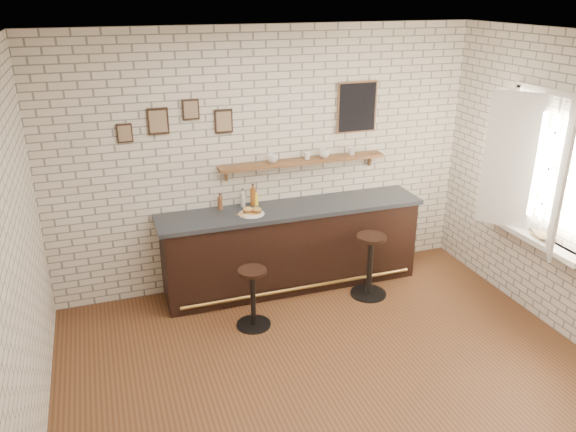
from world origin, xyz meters
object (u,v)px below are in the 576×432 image
at_px(ciabatta_sandwich, 252,210).
at_px(bar_stool_left, 253,296).
at_px(bar_stool_right, 370,264).
at_px(shelf_cup_d, 352,151).
at_px(shelf_cup_c, 324,153).
at_px(bar_counter, 292,247).
at_px(shelf_cup_b, 307,156).
at_px(bitters_bottle_white, 243,199).
at_px(book_lower, 536,237).
at_px(shelf_cup_a, 273,158).
at_px(bitters_bottle_amber, 253,197).
at_px(sandwich_plate, 251,214).
at_px(condiment_bottle_yellow, 256,199).
at_px(book_upper, 535,234).
at_px(bitters_bottle_brown, 220,203).

distance_m(ciabatta_sandwich, bar_stool_left, 0.97).
distance_m(bar_stool_right, shelf_cup_d, 1.35).
bearing_deg(shelf_cup_c, bar_counter, 146.35).
distance_m(shelf_cup_b, shelf_cup_c, 0.22).
bearing_deg(bitters_bottle_white, shelf_cup_b, 0.28).
relative_size(ciabatta_sandwich, book_lower, 1.11).
height_order(bar_counter, book_lower, bar_counter).
distance_m(bar_counter, bitters_bottle_white, 0.82).
bearing_deg(shelf_cup_a, bitters_bottle_amber, 165.43).
bearing_deg(book_lower, sandwich_plate, 150.99).
relative_size(bitters_bottle_amber, shelf_cup_b, 2.85).
distance_m(bitters_bottle_white, condiment_bottle_yellow, 0.15).
relative_size(condiment_bottle_yellow, shelf_cup_c, 1.38).
xyz_separation_m(bar_stool_right, shelf_cup_d, (0.06, 0.72, 1.14)).
bearing_deg(shelf_cup_d, bar_stool_left, -144.69).
relative_size(condiment_bottle_yellow, book_upper, 0.74).
bearing_deg(shelf_cup_d, bitters_bottle_white, -175.64).
relative_size(ciabatta_sandwich, condiment_bottle_yellow, 1.23).
distance_m(bitters_bottle_amber, shelf_cup_a, 0.50).
bearing_deg(shelf_cup_c, bitters_bottle_white, 123.62).
bearing_deg(bitters_bottle_amber, bar_counter, -25.95).
height_order(bitters_bottle_amber, shelf_cup_a, shelf_cup_a).
xyz_separation_m(ciabatta_sandwich, bar_stool_right, (1.26, -0.46, -0.65)).
distance_m(sandwich_plate, book_lower, 3.03).
distance_m(bar_stool_left, shelf_cup_d, 2.13).
bearing_deg(sandwich_plate, bar_counter, 7.37).
distance_m(bitters_bottle_amber, book_upper, 3.08).
bearing_deg(bar_stool_left, bitters_bottle_white, 80.40).
relative_size(shelf_cup_c, book_lower, 0.65).
distance_m(bitters_bottle_white, shelf_cup_d, 1.43).
distance_m(bar_counter, shelf_cup_d, 1.35).
bearing_deg(bitters_bottle_white, bitters_bottle_brown, 180.00).
relative_size(bitters_bottle_amber, shelf_cup_a, 2.07).
distance_m(sandwich_plate, shelf_cup_d, 1.45).
distance_m(bar_stool_left, shelf_cup_b, 1.76).
distance_m(bar_counter, bar_stool_right, 0.94).
bearing_deg(condiment_bottle_yellow, shelf_cup_c, 0.26).
relative_size(ciabatta_sandwich, bar_stool_left, 0.33).
bearing_deg(bitters_bottle_amber, shelf_cup_a, 0.91).
bearing_deg(bar_counter, bar_stool_right, -33.91).
relative_size(shelf_cup_d, book_lower, 0.51).
bearing_deg(book_upper, bitters_bottle_amber, 168.50).
bearing_deg(book_lower, bitters_bottle_white, 147.04).
height_order(condiment_bottle_yellow, book_upper, condiment_bottle_yellow).
xyz_separation_m(sandwich_plate, condiment_bottle_yellow, (0.13, 0.26, 0.07)).
distance_m(bar_stool_right, book_lower, 1.78).
bearing_deg(book_lower, shelf_cup_d, 127.70).
relative_size(bar_stool_left, shelf_cup_c, 5.15).
distance_m(bar_counter, sandwich_plate, 0.72).
height_order(shelf_cup_c, shelf_cup_d, shelf_cup_c).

